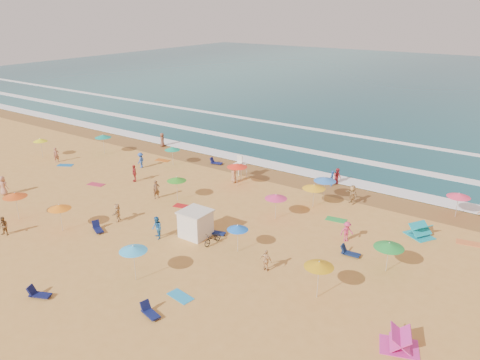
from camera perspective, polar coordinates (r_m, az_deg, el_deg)
The scene contains 13 objects.
ground at distance 41.35m, azimuth -7.43°, elevation -3.71°, with size 220.00×220.00×0.00m, color gold.
ocean at distance 115.74m, azimuth 22.07°, elevation 10.82°, with size 220.00×140.00×0.18m, color #0C4756.
wet_sand at distance 50.54m, azimuth 2.05°, elevation 1.09°, with size 220.00×220.00×0.00m, color olive.
surf_foam at distance 57.76m, azimuth 6.83°, elevation 3.58°, with size 200.00×18.70×0.05m.
cabana at distance 36.45m, azimuth -5.43°, elevation -5.38°, with size 2.00×2.00×2.00m, color silver.
cabana_roof at distance 36.00m, azimuth -5.49°, elevation -3.87°, with size 2.20×2.20×0.12m, color silver.
bicycle at distance 35.40m, azimuth -3.34°, elevation -7.13°, with size 0.62×1.76×0.93m, color black.
lifeguard_stand at distance 48.10m, azimuth -0.02°, elevation 1.38°, with size 1.20×1.20×2.10m, color white, non-canonical shape.
beach_umbrellas at distance 41.16m, azimuth -5.96°, elevation -0.59°, with size 49.37×24.24×0.79m.
loungers at distance 37.06m, azimuth -7.55°, elevation -6.45°, with size 58.37×27.36×0.34m.
towels at distance 41.35m, azimuth -10.56°, elevation -3.88°, with size 46.72×24.13×0.03m.
popup_tents at distance 32.92m, azimuth 20.25°, elevation -10.55°, with size 5.12×15.89×1.20m.
beachgoers at distance 43.51m, azimuth -3.55°, elevation -1.12°, with size 43.18×26.34×2.13m.
Camera 1 is at (25.72, -27.56, 16.99)m, focal length 35.00 mm.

